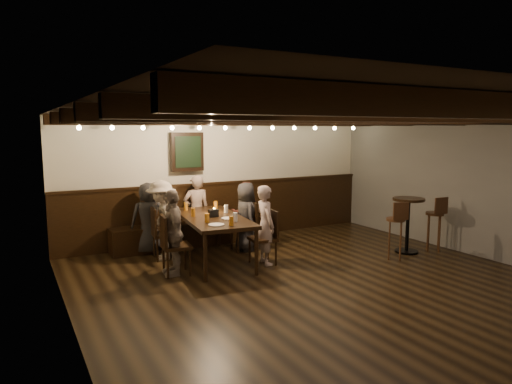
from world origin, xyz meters
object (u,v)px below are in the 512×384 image
high_top_table (408,217)px  bar_stool_left (395,238)px  chair_left_near (164,243)px  person_right_far (266,225)px  person_bench_centre (196,211)px  person_left_far (173,233)px  person_right_near (246,217)px  chair_right_near (244,236)px  person_bench_right (245,213)px  person_left_near (162,220)px  bar_stool_right (434,231)px  dining_table (213,220)px  person_bench_left (148,218)px  chair_left_far (175,256)px  chair_right_far (264,248)px

high_top_table → bar_stool_left: bearing=-157.7°
chair_left_near → person_right_far: bearing=58.5°
high_top_table → person_bench_centre: bearing=144.7°
person_left_far → person_right_near: 1.75m
chair_right_near → bar_stool_left: size_ratio=0.89×
chair_left_near → high_top_table: bearing=73.5°
chair_left_near → person_bench_right: 1.71m
person_right_near → person_right_far: person_right_far is taller
person_left_far → person_right_near: (1.60, 0.71, -0.03)m
person_left_near → high_top_table: (3.92, -1.69, -0.03)m
chair_left_near → person_right_far: (1.35, -1.07, 0.37)m
person_bench_right → bar_stool_right: person_bench_right is taller
dining_table → bar_stool_left: bearing=-19.6°
chair_left_near → person_right_near: (1.46, -0.18, 0.35)m
person_bench_centre → high_top_table: bearing=151.6°
dining_table → person_bench_left: size_ratio=1.68×
chair_right_near → person_right_near: 0.35m
chair_right_near → bar_stool_right: size_ratio=0.89×
high_top_table → person_left_far: bearing=168.8°
person_left_near → person_right_far: (1.38, -1.07, -0.03)m
person_left_far → dining_table: bearing=121.0°
person_left_far → high_top_table: bearing=85.7°
person_bench_left → person_right_near: 1.71m
chair_right_near → person_right_far: 0.97m
chair_right_near → person_right_far: person_right_far is taller
chair_left_far → person_left_far: bearing=-90.0°
person_bench_left → high_top_table: 4.55m
chair_left_far → chair_right_far: size_ratio=1.03×
person_bench_left → person_right_far: 2.13m
chair_right_far → bar_stool_left: 2.23m
chair_right_near → person_bench_centre: 1.02m
high_top_table → person_bench_right: bearing=138.9°
person_left_near → bar_stool_right: bearing=74.2°
chair_right_far → chair_left_near: bearing=57.9°
chair_left_far → chair_right_near: bearing=122.0°
chair_left_far → bar_stool_right: bar_stool_right is taller
chair_left_near → person_bench_left: 0.60m
person_bench_centre → person_bench_right: (0.88, -0.26, -0.07)m
bar_stool_right → chair_right_far: bearing=172.8°
chair_left_far → person_right_far: 1.51m
person_left_near → bar_stool_left: bearing=67.9°
person_left_near → bar_stool_right: 4.79m
person_bench_left → bar_stool_right: person_bench_left is taller
person_bench_left → person_bench_centre: bearing=-170.5°
chair_left_far → chair_left_near: bearing=180.0°
person_bench_left → bar_stool_left: 4.24m
dining_table → chair_right_far: size_ratio=2.41×
person_left_near → bar_stool_right: person_left_near is taller
chair_left_near → person_bench_right: person_bench_right is taller
chair_left_far → person_bench_left: 1.41m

